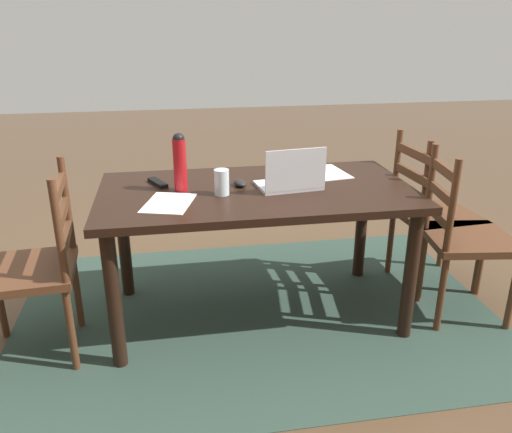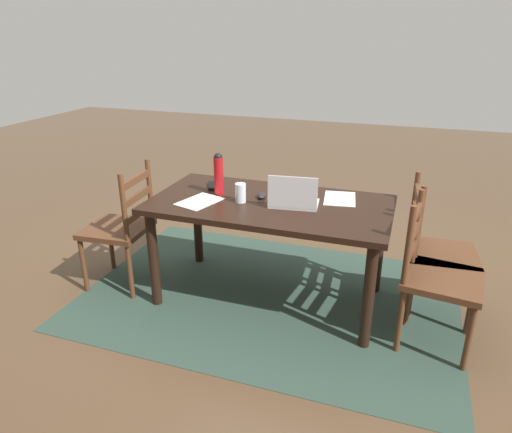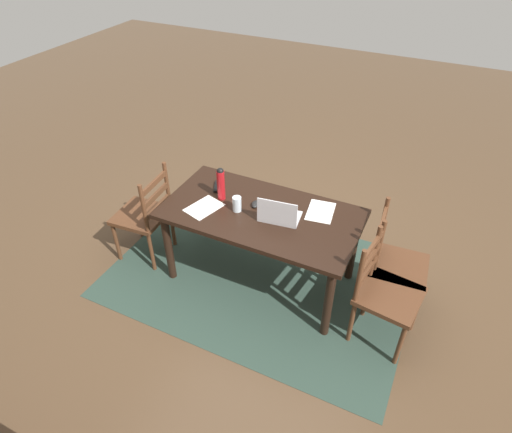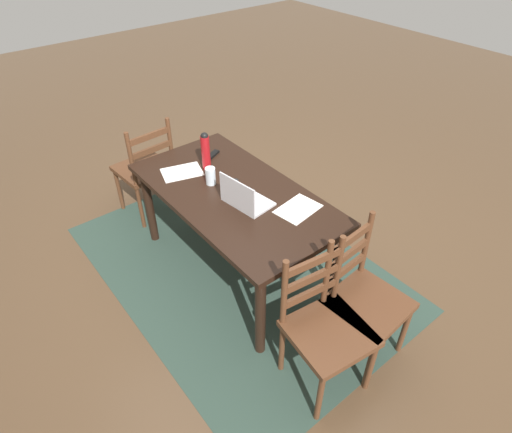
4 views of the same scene
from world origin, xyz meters
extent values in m
plane|color=brown|center=(0.00, 0.00, 0.00)|extent=(14.00, 14.00, 0.00)
cube|color=#2D4238|center=(0.00, 0.00, 0.00)|extent=(2.66, 1.82, 0.01)
cube|color=black|center=(0.00, 0.00, 0.72)|extent=(1.62, 0.86, 0.04)
cylinder|color=black|center=(-0.73, -0.35, 0.35)|extent=(0.07, 0.07, 0.70)
cylinder|color=black|center=(0.73, -0.35, 0.35)|extent=(0.07, 0.07, 0.70)
cylinder|color=black|center=(-0.73, 0.35, 0.35)|extent=(0.07, 0.07, 0.70)
cylinder|color=black|center=(0.73, 0.35, 0.35)|extent=(0.07, 0.07, 0.70)
cube|color=#56331E|center=(-1.14, -0.17, 0.45)|extent=(0.47, 0.47, 0.04)
cylinder|color=#56331E|center=(-1.32, -0.37, 0.21)|extent=(0.04, 0.04, 0.43)
cylinder|color=#56331E|center=(-1.34, 0.01, 0.21)|extent=(0.04, 0.04, 0.43)
cylinder|color=#56331E|center=(-0.94, -0.35, 0.21)|extent=(0.04, 0.04, 0.43)
cylinder|color=#56331E|center=(-0.96, 0.03, 0.21)|extent=(0.04, 0.04, 0.43)
cylinder|color=#56331E|center=(-0.93, -0.35, 0.70)|extent=(0.04, 0.04, 0.50)
cylinder|color=#56331E|center=(-0.95, 0.03, 0.70)|extent=(0.04, 0.04, 0.50)
cube|color=#56331E|center=(-0.94, -0.16, 0.60)|extent=(0.05, 0.36, 0.05)
cube|color=#56331E|center=(-0.94, -0.16, 0.72)|extent=(0.05, 0.36, 0.05)
cube|color=#56331E|center=(-0.94, -0.16, 0.85)|extent=(0.05, 0.36, 0.05)
cube|color=#56331E|center=(1.14, 0.17, 0.45)|extent=(0.47, 0.47, 0.04)
cylinder|color=#56331E|center=(1.34, 0.00, 0.21)|extent=(0.04, 0.04, 0.43)
cylinder|color=#56331E|center=(0.94, 0.35, 0.21)|extent=(0.04, 0.04, 0.43)
cylinder|color=#56331E|center=(0.97, -0.03, 0.21)|extent=(0.04, 0.04, 0.43)
cylinder|color=#56331E|center=(0.93, 0.35, 0.70)|extent=(0.04, 0.04, 0.50)
cylinder|color=#56331E|center=(0.96, -0.03, 0.70)|extent=(0.04, 0.04, 0.50)
cube|color=#56331E|center=(0.94, 0.16, 0.60)|extent=(0.05, 0.36, 0.05)
cube|color=#56331E|center=(0.94, 0.16, 0.72)|extent=(0.05, 0.36, 0.05)
cube|color=#56331E|center=(0.94, 0.16, 0.85)|extent=(0.05, 0.36, 0.05)
cube|color=#56331E|center=(-1.14, 0.17, 0.45)|extent=(0.50, 0.50, 0.04)
cylinder|color=#56331E|center=(-1.35, 0.01, 0.21)|extent=(0.04, 0.04, 0.43)
cylinder|color=#56331E|center=(-1.30, 0.39, 0.21)|extent=(0.04, 0.04, 0.43)
cylinder|color=#56331E|center=(-0.98, -0.04, 0.21)|extent=(0.04, 0.04, 0.43)
cylinder|color=#56331E|center=(-0.93, 0.33, 0.21)|extent=(0.04, 0.04, 0.43)
cylinder|color=#56331E|center=(-0.97, -0.04, 0.70)|extent=(0.04, 0.04, 0.50)
cylinder|color=#56331E|center=(-0.92, 0.33, 0.70)|extent=(0.04, 0.04, 0.50)
cube|color=#56331E|center=(-0.94, 0.14, 0.60)|extent=(0.07, 0.36, 0.05)
cube|color=#56331E|center=(-0.94, 0.14, 0.72)|extent=(0.07, 0.36, 0.05)
cube|color=#56331E|center=(-0.94, 0.14, 0.85)|extent=(0.07, 0.36, 0.05)
cube|color=silver|center=(-0.17, -0.01, 0.75)|extent=(0.35, 0.26, 0.02)
cube|color=silver|center=(-0.18, 0.10, 0.87)|extent=(0.32, 0.05, 0.21)
cube|color=#A5CCEA|center=(-0.18, 0.09, 0.87)|extent=(0.29, 0.04, 0.19)
cylinder|color=#A81419|center=(0.39, -0.03, 0.88)|extent=(0.07, 0.07, 0.27)
sphere|color=black|center=(0.39, -0.03, 1.01)|extent=(0.06, 0.06, 0.06)
cylinder|color=silver|center=(0.19, 0.06, 0.81)|extent=(0.07, 0.07, 0.13)
ellipsoid|color=black|center=(0.08, -0.06, 0.76)|extent=(0.08, 0.11, 0.03)
cube|color=black|center=(0.51, -0.16, 0.75)|extent=(0.11, 0.17, 0.02)
cube|color=white|center=(0.45, 0.15, 0.75)|extent=(0.29, 0.34, 0.00)
cube|color=white|center=(-0.44, -0.22, 0.75)|extent=(0.25, 0.32, 0.00)
camera|label=1|loc=(0.44, 2.51, 1.58)|focal=36.30mm
camera|label=2|loc=(-0.87, 2.80, 1.83)|focal=32.35mm
camera|label=3|loc=(-1.19, 2.59, 2.90)|focal=30.61mm
camera|label=4|loc=(-2.07, 1.46, 2.51)|focal=30.37mm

